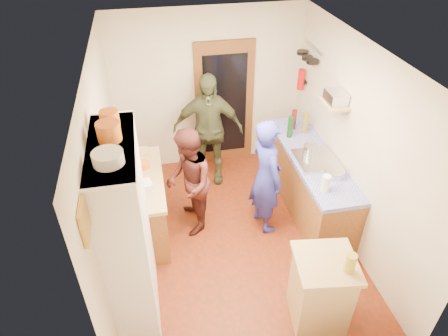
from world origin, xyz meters
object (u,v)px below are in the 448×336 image
object	(u,v)px
hutch_body	(128,237)
right_counter_base	(308,182)
person_hob	(269,177)
island_base	(320,292)
person_back	(209,130)
person_left	(191,181)

from	to	relation	value
hutch_body	right_counter_base	bearing A→B (deg)	27.47
hutch_body	person_hob	xyz separation A→B (m)	(1.79, 1.01, -0.26)
right_counter_base	person_hob	world-z (taller)	person_hob
island_base	person_back	bearing A→B (deg)	104.50
person_left	person_back	bearing A→B (deg)	158.67
right_counter_base	person_back	world-z (taller)	person_back
right_counter_base	person_hob	xyz separation A→B (m)	(-0.71, -0.29, 0.42)
island_base	person_hob	world-z (taller)	person_hob
person_hob	person_back	size ratio (longest dim) A/B	0.92
island_base	person_left	world-z (taller)	person_left
island_base	right_counter_base	bearing A→B (deg)	72.50
island_base	person_hob	xyz separation A→B (m)	(-0.13, 1.55, 0.41)
hutch_body	right_counter_base	distance (m)	2.90
person_hob	person_back	world-z (taller)	person_back
hutch_body	right_counter_base	size ratio (longest dim) A/B	1.00
right_counter_base	person_hob	bearing A→B (deg)	-157.81
person_back	hutch_body	bearing A→B (deg)	-107.83
right_counter_base	island_base	size ratio (longest dim) A/B	2.56
hutch_body	person_left	xyz separation A→B (m)	(0.77, 1.22, -0.33)
right_counter_base	person_left	bearing A→B (deg)	-177.48
right_counter_base	island_base	world-z (taller)	island_base
island_base	person_left	size ratio (longest dim) A/B	0.56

